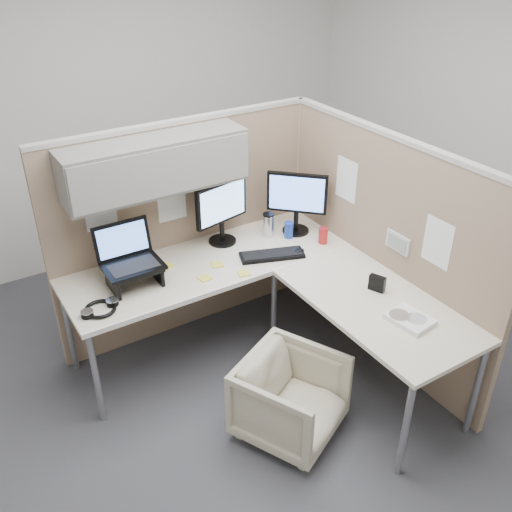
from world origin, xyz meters
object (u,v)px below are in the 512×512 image
office_chair (291,395)px  desk (269,284)px  keyboard (272,255)px  monitor_left (221,208)px

office_chair → desk: bearing=43.3°
keyboard → office_chair: bearing=-96.0°
desk → keyboard: (0.17, 0.23, 0.05)m
office_chair → monitor_left: monitor_left is taller
desk → monitor_left: bearing=91.4°
keyboard → desk: bearing=-107.2°
desk → keyboard: size_ratio=4.49×
desk → keyboard: 0.29m
office_chair → monitor_left: 1.39m
desk → monitor_left: size_ratio=4.29×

